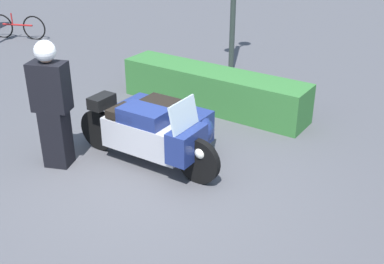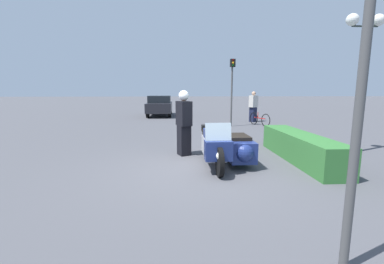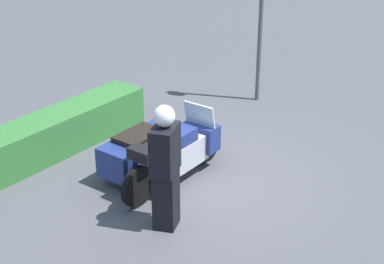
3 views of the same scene
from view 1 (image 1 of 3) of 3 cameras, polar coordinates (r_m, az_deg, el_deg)
ground_plane at (r=6.75m, az=-5.02°, el=-5.95°), size 160.00×160.00×0.00m
police_motorcycle at (r=7.20m, az=-3.71°, el=0.49°), size 2.48×1.26×1.16m
officer_rider at (r=7.02m, az=-16.28°, el=3.42°), size 0.59×0.48×1.87m
hedge_bush_curbside at (r=8.98m, az=2.51°, el=5.07°), size 3.64×0.74×0.72m
bicycle_parked at (r=14.58m, az=-19.95°, el=11.63°), size 1.57×0.66×0.72m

